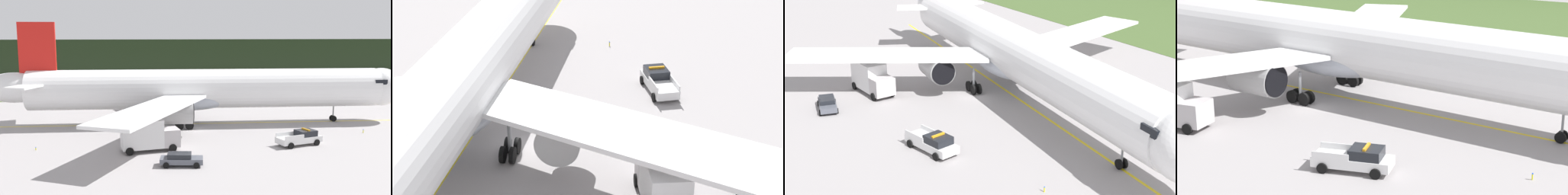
{
  "view_description": "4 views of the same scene",
  "coord_description": "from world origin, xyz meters",
  "views": [
    {
      "loc": [
        -11.72,
        -55.96,
        13.02
      ],
      "look_at": [
        0.9,
        3.54,
        4.07
      ],
      "focal_mm": 38.82,
      "sensor_mm": 36.0,
      "label": 1
    },
    {
      "loc": [
        -42.4,
        -5.46,
        23.44
      ],
      "look_at": [
        4.13,
        -4.45,
        2.29
      ],
      "focal_mm": 61.48,
      "sensor_mm": 36.0,
      "label": 2
    },
    {
      "loc": [
        53.59,
        -31.2,
        22.49
      ],
      "look_at": [
        7.66,
        -3.58,
        2.97
      ],
      "focal_mm": 52.91,
      "sensor_mm": 36.0,
      "label": 3
    },
    {
      "loc": [
        31.68,
        -47.97,
        18.43
      ],
      "look_at": [
        9.02,
        -4.6,
        3.49
      ],
      "focal_mm": 61.97,
      "sensor_mm": 36.0,
      "label": 4
    }
  ],
  "objects": [
    {
      "name": "ground",
      "position": [
        0.0,
        0.0,
        0.0
      ],
      "size": [
        320.0,
        320.0,
        0.0
      ],
      "primitive_type": "plane",
      "color": "#9B9697"
    },
    {
      "name": "taxiway_centerline_main",
      "position": [
        2.75,
        4.18,
        0.0
      ],
      "size": [
        81.39,
        10.41,
        0.01
      ],
      "primitive_type": "cube",
      "rotation": [
        0.0,
        0.0,
        -0.12
      ],
      "color": "yellow",
      "rests_on": "ground"
    },
    {
      "name": "airliner",
      "position": [
        2.24,
        4.24,
        5.09
      ],
      "size": [
        62.05,
        48.5,
        14.92
      ],
      "color": "white",
      "rests_on": "ground"
    },
    {
      "name": "grass_verge",
      "position": [
        0.0,
        51.89,
        0.02
      ],
      "size": [
        320.0,
        39.16,
        0.04
      ],
      "primitive_type": "cube",
      "color": "#445E2D",
      "rests_on": "ground"
    },
    {
      "name": "ops_pickup_truck",
      "position": [
        10.77,
        -10.43,
        0.9
      ],
      "size": [
        5.82,
        3.16,
        1.94
      ],
      "color": "silver",
      "rests_on": "ground"
    },
    {
      "name": "taxiway_edge_light_east",
      "position": [
        21.96,
        -6.28,
        0.27
      ],
      "size": [
        0.12,
        0.12,
        0.51
      ],
      "color": "yellow",
      "rests_on": "ground"
    }
  ]
}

